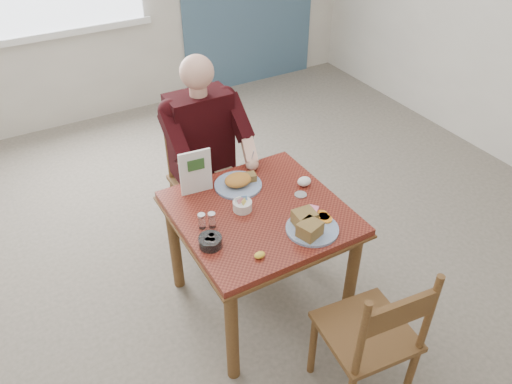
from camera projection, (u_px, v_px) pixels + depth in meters
floor at (259, 300)px, 3.22m from camera, size 6.00×6.00×0.00m
lemon_wedge at (260, 255)px, 2.46m from camera, size 0.07×0.06×0.03m
napkin at (304, 181)px, 2.95m from camera, size 0.10×0.09×0.05m
metal_dish at (301, 195)px, 2.88m from camera, size 0.09×0.09×0.01m
table at (260, 225)px, 2.84m from camera, size 0.92×0.92×0.75m
chair_far at (203, 178)px, 3.49m from camera, size 0.42×0.42×0.95m
chair_near at (372, 337)px, 2.42m from camera, size 0.46×0.46×0.95m
diner at (205, 143)px, 3.23m from camera, size 0.53×0.56×1.39m
near_plate at (310, 225)px, 2.61m from camera, size 0.32×0.32×0.09m
far_plate at (239, 182)px, 2.94m from camera, size 0.33×0.33×0.08m
caddy at (242, 206)px, 2.76m from camera, size 0.11×0.11×0.08m
shakers at (207, 220)px, 2.63m from camera, size 0.10×0.07×0.09m
creamer at (210, 241)px, 2.52m from camera, size 0.15×0.15×0.06m
menu at (196, 172)px, 2.83m from camera, size 0.19×0.03×0.27m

